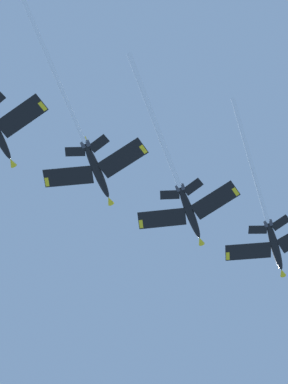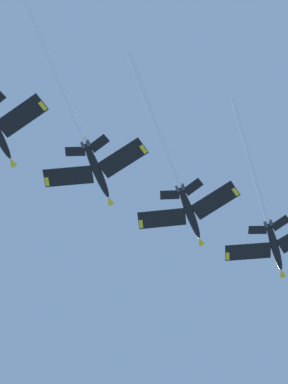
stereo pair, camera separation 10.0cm
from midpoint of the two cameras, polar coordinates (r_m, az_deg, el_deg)
The scene contains 3 objects.
jet_lead at distance 135.48m, azimuth 10.29°, elevation -2.77°, with size 26.48×34.06×8.72m.
jet_second at distance 126.69m, azimuth 2.89°, elevation 0.65°, with size 25.91×34.58×8.23m.
jet_third at distance 123.98m, azimuth -4.79°, elevation 3.77°, with size 26.24×34.37×8.79m.
Camera 2 is at (21.81, -40.97, 1.68)m, focal length 64.32 mm.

